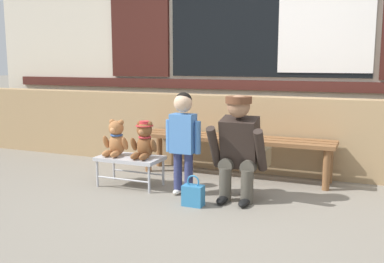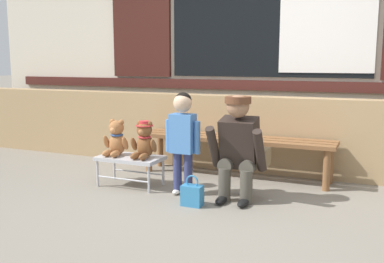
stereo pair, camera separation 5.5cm
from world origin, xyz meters
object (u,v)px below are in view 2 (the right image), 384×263
small_display_bench (130,160)px  child_standing (183,132)px  wooden_bench_long (235,143)px  teddy_bear_with_hat (144,140)px  adult_crouching (240,147)px  handbag_on_ground (192,195)px  teddy_bear_plain (116,139)px

small_display_bench → child_standing: child_standing is taller
wooden_bench_long → teddy_bear_with_hat: size_ratio=5.78×
wooden_bench_long → small_display_bench: size_ratio=3.28×
small_display_bench → adult_crouching: adult_crouching is taller
wooden_bench_long → teddy_bear_with_hat: 1.01m
handbag_on_ground → teddy_bear_plain: bearing=161.4°
child_standing → handbag_on_ground: (0.21, -0.27, -0.50)m
wooden_bench_long → handbag_on_ground: bearing=-91.9°
teddy_bear_plain → adult_crouching: size_ratio=0.38×
wooden_bench_long → teddy_bear_with_hat: (-0.69, -0.74, 0.10)m
wooden_bench_long → child_standing: (-0.25, -0.80, 0.22)m
teddy_bear_plain → teddy_bear_with_hat: 0.32m
wooden_bench_long → child_standing: bearing=-107.3°
small_display_bench → teddy_bear_plain: 0.25m
teddy_bear_plain → adult_crouching: bearing=-0.3°
teddy_bear_plain → handbag_on_ground: 1.09m
small_display_bench → child_standing: bearing=-5.4°
teddy_bear_with_hat → child_standing: size_ratio=0.38×
adult_crouching → handbag_on_ground: (-0.32, -0.32, -0.38)m
teddy_bear_plain → teddy_bear_with_hat: (0.32, 0.00, 0.01)m
small_display_bench → teddy_bear_plain: size_ratio=1.76×
child_standing → handbag_on_ground: child_standing is taller
teddy_bear_with_hat → handbag_on_ground: 0.82m
teddy_bear_plain → handbag_on_ground: bearing=-18.6°
wooden_bench_long → handbag_on_ground: size_ratio=7.72×
small_display_bench → wooden_bench_long: bearing=41.0°
teddy_bear_plain → adult_crouching: 1.29m
teddy_bear_with_hat → handbag_on_ground: bearing=-26.7°
child_standing → adult_crouching: (0.53, 0.05, -0.11)m
wooden_bench_long → teddy_bear_plain: teddy_bear_plain is taller
child_standing → handbag_on_ground: size_ratio=3.52×
wooden_bench_long → handbag_on_ground: 1.10m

